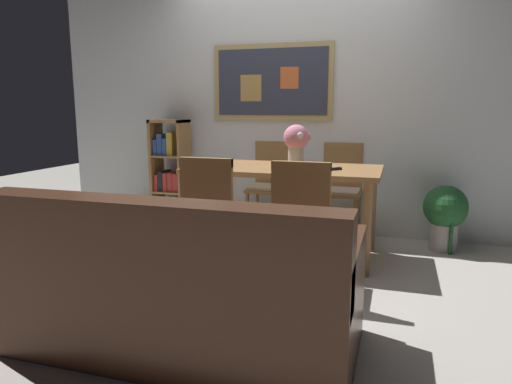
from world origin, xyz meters
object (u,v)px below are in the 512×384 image
object	(u,v)px
leather_couch	(179,291)
bookshelf	(170,178)
dining_chair_far_left	(271,179)
dining_chair_near_right	(303,216)
potted_ivy	(445,213)
dining_chair_far_right	(341,182)
tv_remote	(332,169)
dining_table	(284,179)
dining_chair_near_left	(212,209)
flower_vase	(296,142)

from	to	relation	value
leather_couch	bookshelf	world-z (taller)	bookshelf
dining_chair_far_left	dining_chair_near_right	size ratio (longest dim) A/B	1.00
potted_ivy	dining_chair_far_right	bearing A→B (deg)	168.57
tv_remote	dining_table	bearing A→B (deg)	168.52
dining_chair_near_left	bookshelf	bearing A→B (deg)	127.58
bookshelf	tv_remote	size ratio (longest dim) A/B	7.77
leather_couch	flower_vase	size ratio (longest dim) A/B	5.14
dining_chair_far_right	bookshelf	bearing A→B (deg)	-175.98
potted_ivy	dining_chair_far_left	bearing A→B (deg)	173.19
dining_chair_far_right	potted_ivy	distance (m)	0.97
dining_chair_near_right	flower_vase	world-z (taller)	flower_vase
dining_table	dining_chair_far_right	xyz separation A→B (m)	(0.39, 0.74, -0.12)
dining_table	dining_chair_near_right	distance (m)	0.84
flower_vase	dining_table	bearing A→B (deg)	-175.28
flower_vase	dining_chair_near_right	bearing A→B (deg)	-73.96
tv_remote	dining_chair_near_right	bearing A→B (deg)	-97.57
dining_chair_far_left	flower_vase	distance (m)	0.95
flower_vase	dining_chair_far_left	bearing A→B (deg)	119.44
leather_couch	tv_remote	xyz separation A→B (m)	(0.55, 1.60, 0.46)
dining_chair_near_left	bookshelf	xyz separation A→B (m)	(-1.04, 1.35, -0.02)
dining_chair_far_right	dining_chair_near_right	bearing A→B (deg)	-92.60
dining_chair_near_left	bookshelf	world-z (taller)	bookshelf
flower_vase	tv_remote	world-z (taller)	flower_vase
dining_chair_near_right	flower_vase	distance (m)	0.91
dining_chair_far_right	tv_remote	xyz separation A→B (m)	(0.02, -0.82, 0.23)
dining_chair_far_left	flower_vase	world-z (taller)	flower_vase
dining_chair_near_right	flower_vase	size ratio (longest dim) A/B	2.60
dining_chair_far_right	dining_chair_far_left	bearing A→B (deg)	179.42
dining_chair_far_left	leather_couch	size ratio (longest dim) A/B	0.51
flower_vase	bookshelf	bearing A→B (deg)	157.72
dining_chair_far_right	tv_remote	size ratio (longest dim) A/B	6.30
dining_table	dining_chair_far_left	bearing A→B (deg)	113.05
dining_chair_far_left	dining_chair_near_left	size ratio (longest dim) A/B	1.00
dining_table	dining_chair_far_left	world-z (taller)	dining_chair_far_left
potted_ivy	dining_chair_near_left	bearing A→B (deg)	-142.27
dining_chair_near_left	tv_remote	distance (m)	1.03
dining_table	leather_couch	bearing A→B (deg)	-94.70
dining_chair_near_left	dining_chair_near_right	size ratio (longest dim) A/B	1.00
dining_chair_far_left	dining_chair_near_right	distance (m)	1.64
dining_table	leather_couch	xyz separation A→B (m)	(-0.14, -1.69, -0.34)
dining_chair_far_right	bookshelf	size ratio (longest dim) A/B	0.81
bookshelf	dining_chair_far_right	bearing A→B (deg)	4.02
dining_chair_far_right	tv_remote	bearing A→B (deg)	-88.46
dining_chair_far_right	bookshelf	xyz separation A→B (m)	(-1.77, -0.12, -0.02)
dining_chair_far_left	dining_chair_near_left	xyz separation A→B (m)	(-0.02, -1.48, 0.00)
dining_chair_near_left	bookshelf	distance (m)	1.71
bookshelf	potted_ivy	world-z (taller)	bookshelf
dining_chair_far_right	potted_ivy	bearing A→B (deg)	-11.43
dining_chair_near_right	potted_ivy	bearing A→B (deg)	52.75
dining_chair_near_left	leather_couch	size ratio (longest dim) A/B	0.51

